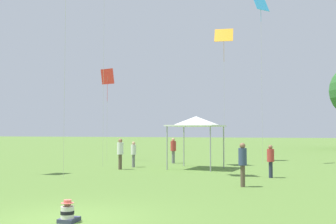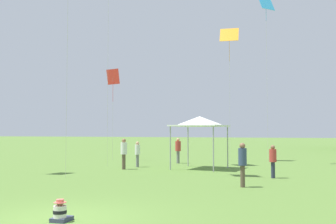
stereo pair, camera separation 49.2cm
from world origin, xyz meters
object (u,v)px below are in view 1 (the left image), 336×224
(kite_2, at_px, (224,37))
(canopy_tent, at_px, (196,122))
(seated_toddler, at_px, (68,213))
(person_standing_3, at_px, (120,151))
(person_standing_7, at_px, (271,158))
(person_standing_0, at_px, (134,152))
(kite_9, at_px, (107,78))
(person_standing_4, at_px, (173,148))
(person_standing_5, at_px, (243,160))
(kite_4, at_px, (261,7))

(kite_2, bearing_deg, canopy_tent, -56.11)
(seated_toddler, xyz_separation_m, person_standing_3, (-5.12, 12.57, 0.85))
(person_standing_7, bearing_deg, person_standing_0, 133.17)
(person_standing_7, distance_m, kite_9, 16.00)
(person_standing_4, bearing_deg, kite_2, 97.29)
(person_standing_4, height_order, kite_9, kite_9)
(canopy_tent, relative_size, kite_9, 0.44)
(person_standing_3, xyz_separation_m, kite_2, (4.30, 8.87, 8.47))
(person_standing_7, height_order, canopy_tent, canopy_tent)
(person_standing_0, height_order, kite_2, kite_2)
(person_standing_3, height_order, canopy_tent, canopy_tent)
(person_standing_7, bearing_deg, kite_9, 122.10)
(seated_toddler, bearing_deg, person_standing_7, 66.63)
(canopy_tent, bearing_deg, kite_2, 88.22)
(person_standing_3, bearing_deg, seated_toddler, -30.13)
(person_standing_3, distance_m, person_standing_5, 9.40)
(person_standing_0, distance_m, person_standing_7, 9.13)
(person_standing_7, height_order, kite_9, kite_9)
(person_standing_3, distance_m, person_standing_4, 5.56)
(person_standing_4, xyz_separation_m, person_standing_5, (6.66, -10.24, 0.01))
(person_standing_7, xyz_separation_m, kite_9, (-13.11, 7.34, 5.49))
(person_standing_4, height_order, kite_4, kite_4)
(canopy_tent, bearing_deg, person_standing_7, -34.25)
(person_standing_7, bearing_deg, person_standing_3, 143.35)
(person_standing_4, xyz_separation_m, kite_2, (2.91, 3.49, 8.50))
(kite_4, height_order, kite_9, kite_4)
(seated_toddler, height_order, kite_2, kite_2)
(person_standing_0, distance_m, person_standing_5, 10.25)
(person_standing_0, xyz_separation_m, kite_2, (4.21, 7.25, 8.59))
(canopy_tent, bearing_deg, kite_9, 153.78)
(seated_toddler, distance_m, kite_9, 21.84)
(person_standing_0, height_order, person_standing_4, person_standing_4)
(kite_9, bearing_deg, canopy_tent, -151.79)
(kite_9, bearing_deg, person_standing_7, -154.80)
(kite_2, bearing_deg, person_standing_0, -84.45)
(person_standing_3, relative_size, person_standing_5, 1.02)
(person_standing_4, bearing_deg, kite_9, -140.04)
(person_standing_0, distance_m, person_standing_4, 3.99)
(person_standing_4, bearing_deg, person_standing_7, 5.25)
(person_standing_4, relative_size, kite_2, 0.17)
(person_standing_7, relative_size, kite_4, 0.13)
(person_standing_5, xyz_separation_m, kite_4, (-0.68, 11.90, 9.94))
(person_standing_4, relative_size, canopy_tent, 0.57)
(person_standing_4, distance_m, person_standing_7, 9.91)
(person_standing_3, height_order, person_standing_4, person_standing_3)
(person_standing_4, height_order, person_standing_7, person_standing_4)
(person_standing_0, distance_m, kite_4, 13.54)
(person_standing_5, distance_m, person_standing_7, 3.70)
(person_standing_7, bearing_deg, kite_4, 70.94)
(seated_toddler, xyz_separation_m, person_standing_0, (-5.03, 14.18, 0.74))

